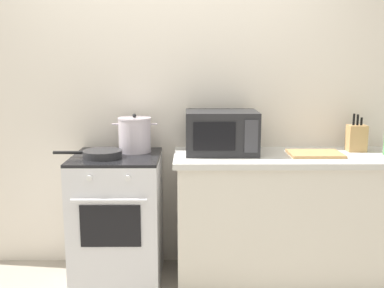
{
  "coord_description": "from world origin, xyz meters",
  "views": [
    {
      "loc": [
        0.15,
        -2.44,
        1.56
      ],
      "look_at": [
        0.18,
        0.6,
        1.0
      ],
      "focal_mm": 42.02,
      "sensor_mm": 36.0,
      "label": 1
    }
  ],
  "objects_px": {
    "stove": "(118,219)",
    "knife_block": "(356,138)",
    "cutting_board": "(315,154)",
    "microwave": "(222,132)",
    "frying_pan": "(102,154)",
    "stock_pot": "(135,135)"
  },
  "relations": [
    {
      "from": "stock_pot",
      "to": "frying_pan",
      "type": "relative_size",
      "value": 0.69
    },
    {
      "from": "frying_pan",
      "to": "cutting_board",
      "type": "height_order",
      "value": "frying_pan"
    },
    {
      "from": "cutting_board",
      "to": "microwave",
      "type": "bearing_deg",
      "value": 173.1
    },
    {
      "from": "frying_pan",
      "to": "knife_block",
      "type": "distance_m",
      "value": 1.81
    },
    {
      "from": "cutting_board",
      "to": "knife_block",
      "type": "bearing_deg",
      "value": 22.71
    },
    {
      "from": "frying_pan",
      "to": "stove",
      "type": "bearing_deg",
      "value": 37.69
    },
    {
      "from": "stove",
      "to": "microwave",
      "type": "distance_m",
      "value": 0.96
    },
    {
      "from": "stove",
      "to": "knife_block",
      "type": "height_order",
      "value": "knife_block"
    },
    {
      "from": "stock_pot",
      "to": "frying_pan",
      "type": "distance_m",
      "value": 0.3
    },
    {
      "from": "stove",
      "to": "knife_block",
      "type": "bearing_deg",
      "value": 4.71
    },
    {
      "from": "stock_pot",
      "to": "cutting_board",
      "type": "height_order",
      "value": "stock_pot"
    },
    {
      "from": "knife_block",
      "to": "microwave",
      "type": "bearing_deg",
      "value": -176.38
    },
    {
      "from": "stock_pot",
      "to": "microwave",
      "type": "height_order",
      "value": "microwave"
    },
    {
      "from": "stove",
      "to": "microwave",
      "type": "bearing_deg",
      "value": 6.15
    },
    {
      "from": "stove",
      "to": "microwave",
      "type": "xyz_separation_m",
      "value": [
        0.73,
        0.08,
        0.61
      ]
    },
    {
      "from": "stove",
      "to": "microwave",
      "type": "relative_size",
      "value": 1.84
    },
    {
      "from": "stove",
      "to": "cutting_board",
      "type": "xyz_separation_m",
      "value": [
        1.38,
        0.0,
        0.47
      ]
    },
    {
      "from": "stock_pot",
      "to": "frying_pan",
      "type": "height_order",
      "value": "stock_pot"
    },
    {
      "from": "microwave",
      "to": "knife_block",
      "type": "height_order",
      "value": "microwave"
    },
    {
      "from": "frying_pan",
      "to": "microwave",
      "type": "bearing_deg",
      "value": 10.09
    },
    {
      "from": "microwave",
      "to": "knife_block",
      "type": "xyz_separation_m",
      "value": [
        0.98,
        0.06,
        -0.05
      ]
    },
    {
      "from": "microwave",
      "to": "knife_block",
      "type": "relative_size",
      "value": 1.83
    }
  ]
}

